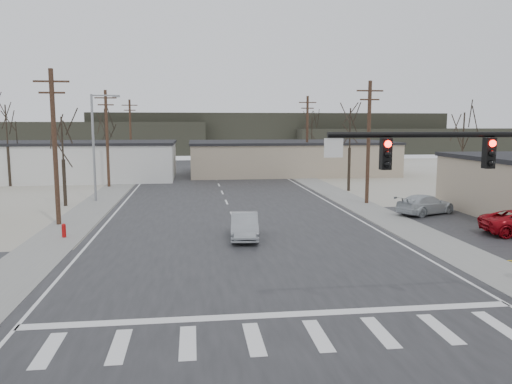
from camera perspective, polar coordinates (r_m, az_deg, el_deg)
ground at (r=22.48m, az=0.12°, el=-9.14°), size 140.00×140.00×0.00m
main_road at (r=37.01m, az=-2.87°, el=-2.38°), size 18.00×110.00×0.05m
cross_road at (r=22.47m, az=0.12°, el=-9.09°), size 90.00×10.00×0.04m
sidewalk_left at (r=42.56m, az=-17.78°, el=-1.40°), size 3.00×90.00×0.06m
sidewalk_right at (r=43.92m, az=10.54°, el=-0.89°), size 3.00×90.00×0.06m
fire_hydrant at (r=30.86m, az=-21.10°, el=-4.13°), size 0.24×0.24×0.87m
building_left_far at (r=62.89m, az=-19.43°, el=3.42°), size 22.30×12.30×4.50m
building_right_far at (r=66.71m, az=3.79°, el=3.98°), size 26.30×14.30×4.30m
upole_left_b at (r=34.48m, az=-22.02°, el=5.02°), size 2.20×0.30×10.00m
upole_left_c at (r=54.05m, az=-16.66°, el=6.05°), size 2.20×0.30×10.00m
upole_left_d at (r=73.86m, az=-14.15°, el=6.51°), size 2.20×0.30×10.00m
upole_right_a at (r=41.86m, az=12.73°, el=5.78°), size 2.20×0.30×10.00m
upole_right_b at (r=62.98m, az=5.87°, el=6.53°), size 2.20×0.30×10.00m
streetlight_main at (r=44.09m, az=-17.85°, el=5.51°), size 2.40×0.25×9.00m
tree_left_near at (r=42.60m, az=-21.26°, el=5.48°), size 3.30×3.30×7.35m
tree_right_mid at (r=49.73m, az=10.69°, el=6.93°), size 3.74×3.74×8.33m
tree_left_far at (r=68.26m, az=-16.87°, el=7.22°), size 3.96×3.96×8.82m
tree_right_far at (r=75.46m, az=6.40°, el=6.99°), size 3.52×3.52×7.84m
tree_lot at (r=49.91m, az=22.62°, el=6.07°), size 3.52×3.52×7.84m
tree_left_mid at (r=58.58m, az=-26.63°, el=6.70°), size 3.96×3.96×8.82m
hill_left at (r=117.86m, az=-23.25°, el=5.66°), size 70.00×18.00×7.00m
hill_center at (r=118.68m, az=1.36°, el=6.77°), size 80.00×18.00×9.00m
hill_right at (r=123.26m, az=18.18°, el=5.61°), size 60.00×18.00×5.50m
sedan_crossing at (r=28.60m, az=-1.32°, el=-3.87°), size 1.91×4.49×1.44m
car_far_a at (r=65.88m, az=-2.00°, el=2.82°), size 4.39×6.10×1.64m
car_far_b at (r=80.34m, az=-5.23°, el=3.65°), size 1.98×4.59×1.54m
car_parked_silver at (r=38.27m, az=18.79°, el=-1.36°), size 5.25×3.87×1.41m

